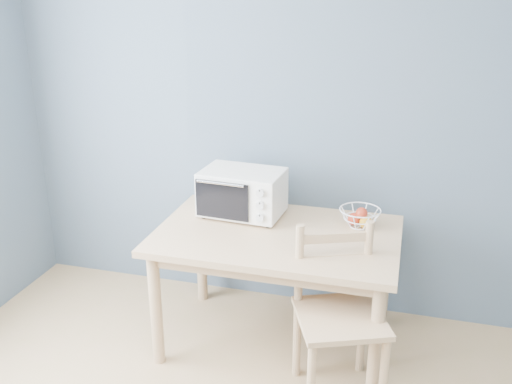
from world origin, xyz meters
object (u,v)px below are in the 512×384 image
(toaster_oven, at_px, (239,192))
(dining_chair, at_px, (338,317))
(dining_table, at_px, (277,248))
(fruit_basket, at_px, (360,217))

(toaster_oven, bearing_deg, dining_chair, -32.95)
(dining_table, relative_size, fruit_basket, 4.71)
(fruit_basket, bearing_deg, dining_chair, -94.10)
(dining_chair, bearing_deg, dining_table, 118.44)
(dining_table, distance_m, dining_chair, 0.57)
(fruit_basket, bearing_deg, toaster_oven, -179.02)
(dining_table, height_order, toaster_oven, toaster_oven)
(dining_table, distance_m, toaster_oven, 0.43)
(toaster_oven, relative_size, fruit_basket, 1.74)
(dining_table, height_order, fruit_basket, fruit_basket)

